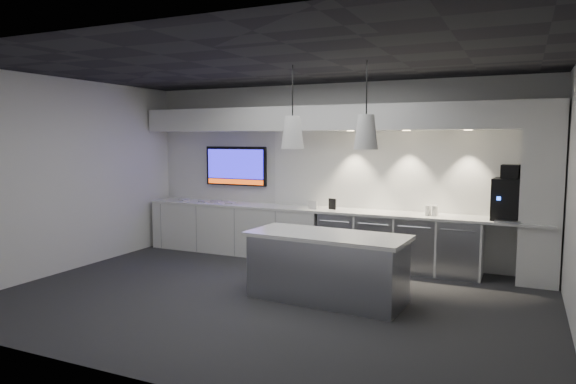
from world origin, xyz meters
The scene contains 27 objects.
floor centered at (0.00, 0.00, 0.00)m, with size 7.00×7.00×0.00m, color #29292C.
ceiling centered at (0.00, 0.00, 3.00)m, with size 7.00×7.00×0.00m, color black.
wall_back centered at (0.00, 2.50, 1.50)m, with size 7.00×7.00×0.00m, color white.
wall_front centered at (0.00, -2.50, 1.50)m, with size 7.00×7.00×0.00m, color white.
wall_left centered at (-3.50, 0.00, 1.50)m, with size 7.00×7.00×0.00m, color white.
back_counter centered at (0.00, 2.17, 0.88)m, with size 6.80×0.65×0.04m, color white.
left_base_cabinets centered at (-1.75, 2.17, 0.43)m, with size 3.30×0.63×0.86m, color white.
fridge_unit_a centered at (0.25, 2.17, 0.42)m, with size 0.60×0.61×0.85m, color #999BA2.
fridge_unit_b centered at (0.88, 2.17, 0.42)m, with size 0.60×0.61×0.85m, color #999BA2.
fridge_unit_c centered at (1.51, 2.17, 0.42)m, with size 0.60×0.61×0.85m, color #999BA2.
fridge_unit_d centered at (2.14, 2.17, 0.42)m, with size 0.60×0.61×0.85m, color #999BA2.
backsplash centered at (1.20, 2.48, 1.55)m, with size 4.60×0.03×1.30m, color white.
soffit centered at (0.00, 2.20, 2.40)m, with size 6.90×0.60×0.40m, color white.
column centered at (3.20, 2.20, 1.30)m, with size 0.55×0.55×2.60m, color white.
wall_tv centered at (-1.90, 2.45, 1.56)m, with size 1.25×0.07×0.72m.
island centered at (0.72, 0.25, 0.44)m, with size 2.10×1.01×0.87m.
bin centered at (-0.33, 0.43, 0.25)m, with size 0.35×0.35×0.50m, color #999BA2.
coffee_machine centered at (2.79, 2.20, 1.23)m, with size 0.48×0.65×0.80m.
sign_black centered at (0.10, 2.17, 0.99)m, with size 0.14×0.02×0.18m, color black.
sign_white centered at (-0.20, 2.06, 0.97)m, with size 0.18×0.02×0.14m, color white.
cup_cluster centered at (1.71, 2.16, 0.98)m, with size 0.18×0.18×0.15m, color silver, non-canonical shape.
tray_a centered at (-2.86, 2.14, 0.91)m, with size 0.16×0.16×0.03m, color #B8B8B8.
tray_b centered at (-2.39, 2.09, 0.91)m, with size 0.16×0.16×0.03m, color #B8B8B8.
tray_c centered at (-2.17, 2.17, 0.91)m, with size 0.16×0.16×0.03m, color #B8B8B8.
tray_d centered at (-1.81, 2.11, 0.91)m, with size 0.16×0.16×0.03m, color #B8B8B8.
pendant_left centered at (0.24, 0.25, 2.15)m, with size 0.29×0.29×1.12m.
pendant_right centered at (1.21, 0.25, 2.15)m, with size 0.29×0.29×1.12m.
Camera 1 is at (2.95, -5.81, 2.08)m, focal length 32.00 mm.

